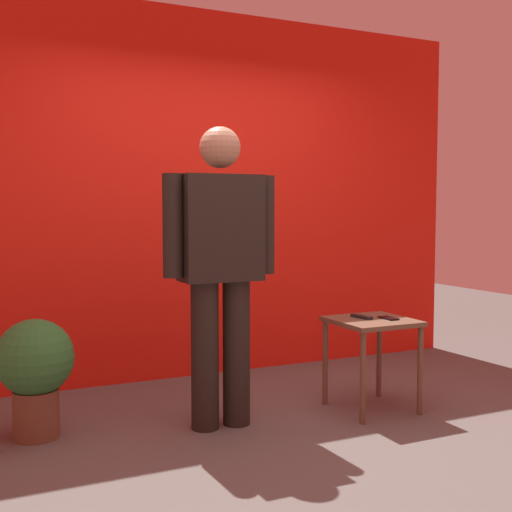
{
  "coord_description": "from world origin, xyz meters",
  "views": [
    {
      "loc": [
        -1.74,
        -3.13,
        1.31
      ],
      "look_at": [
        -0.01,
        0.55,
        1.02
      ],
      "focal_mm": 45.26,
      "sensor_mm": 36.0,
      "label": 1
    }
  ],
  "objects_px": {
    "side_table": "(372,334)",
    "potted_plant": "(35,368)",
    "standing_person": "(220,261)",
    "tv_remote": "(361,317)",
    "cell_phone": "(388,318)"
  },
  "relations": [
    {
      "from": "standing_person",
      "to": "tv_remote",
      "type": "distance_m",
      "value": 1.05
    },
    {
      "from": "side_table",
      "to": "cell_phone",
      "type": "bearing_deg",
      "value": -23.4
    },
    {
      "from": "side_table",
      "to": "tv_remote",
      "type": "distance_m",
      "value": 0.13
    },
    {
      "from": "side_table",
      "to": "potted_plant",
      "type": "xyz_separation_m",
      "value": [
        -2.05,
        0.38,
        -0.09
      ]
    },
    {
      "from": "standing_person",
      "to": "tv_remote",
      "type": "bearing_deg",
      "value": -3.54
    },
    {
      "from": "side_table",
      "to": "standing_person",
      "type": "bearing_deg",
      "value": 173.66
    },
    {
      "from": "side_table",
      "to": "cell_phone",
      "type": "distance_m",
      "value": 0.15
    },
    {
      "from": "tv_remote",
      "to": "potted_plant",
      "type": "relative_size",
      "value": 0.25
    },
    {
      "from": "cell_phone",
      "to": "tv_remote",
      "type": "relative_size",
      "value": 0.85
    },
    {
      "from": "cell_phone",
      "to": "potted_plant",
      "type": "height_order",
      "value": "potted_plant"
    },
    {
      "from": "potted_plant",
      "to": "tv_remote",
      "type": "bearing_deg",
      "value": -9.23
    },
    {
      "from": "standing_person",
      "to": "tv_remote",
      "type": "xyz_separation_m",
      "value": [
        0.97,
        -0.06,
        -0.4
      ]
    },
    {
      "from": "standing_person",
      "to": "side_table",
      "type": "distance_m",
      "value": 1.14
    },
    {
      "from": "standing_person",
      "to": "cell_phone",
      "type": "xyz_separation_m",
      "value": [
        1.11,
        -0.16,
        -0.4
      ]
    },
    {
      "from": "tv_remote",
      "to": "potted_plant",
      "type": "distance_m",
      "value": 2.04
    }
  ]
}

